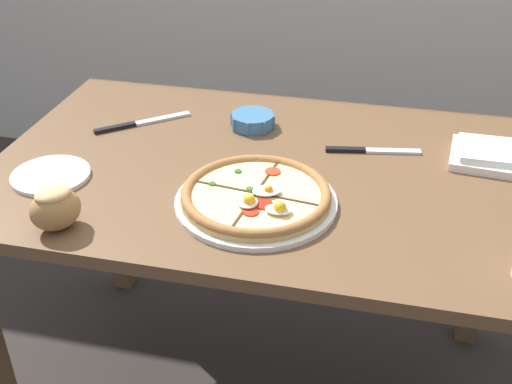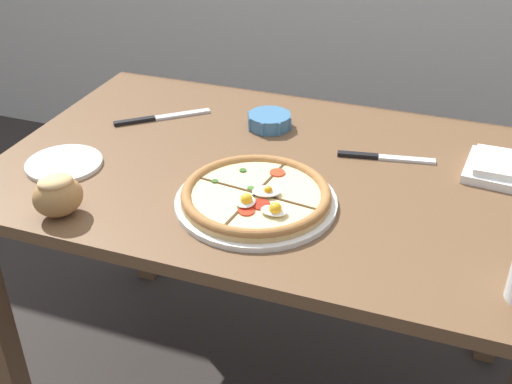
% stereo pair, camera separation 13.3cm
% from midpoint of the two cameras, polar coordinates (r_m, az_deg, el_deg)
% --- Properties ---
extents(dining_table, '(1.26, 0.82, 0.75)m').
position_cam_midpoint_polar(dining_table, '(1.54, 3.97, -1.37)').
color(dining_table, brown).
rests_on(dining_table, ground_plane).
extents(pizza, '(0.34, 0.34, 0.05)m').
position_cam_midpoint_polar(pizza, '(1.33, 2.86, -0.51)').
color(pizza, white).
rests_on(pizza, dining_table).
extents(ramekin_bowl, '(0.12, 0.12, 0.04)m').
position_cam_midpoint_polar(ramekin_bowl, '(1.65, 3.51, 6.32)').
color(ramekin_bowl, teal).
rests_on(ramekin_bowl, dining_table).
extents(napkin_folded, '(0.20, 0.18, 0.04)m').
position_cam_midpoint_polar(napkin_folded, '(1.57, 23.90, 1.76)').
color(napkin_folded, white).
rests_on(napkin_folded, dining_table).
extents(bread_piece_near, '(0.12, 0.13, 0.09)m').
position_cam_midpoint_polar(bread_piece_near, '(1.32, -14.53, -0.33)').
color(bread_piece_near, '#B27F47').
rests_on(bread_piece_near, dining_table).
extents(knife_main, '(0.23, 0.06, 0.01)m').
position_cam_midpoint_polar(knife_main, '(1.55, 13.79, 2.93)').
color(knife_main, silver).
rests_on(knife_main, dining_table).
extents(knife_spare, '(0.21, 0.18, 0.01)m').
position_cam_midpoint_polar(knife_spare, '(1.71, -6.22, 6.56)').
color(knife_spare, silver).
rests_on(knife_spare, dining_table).
extents(side_saucer, '(0.18, 0.18, 0.01)m').
position_cam_midpoint_polar(side_saucer, '(1.53, -14.35, 2.39)').
color(side_saucer, white).
rests_on(side_saucer, dining_table).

